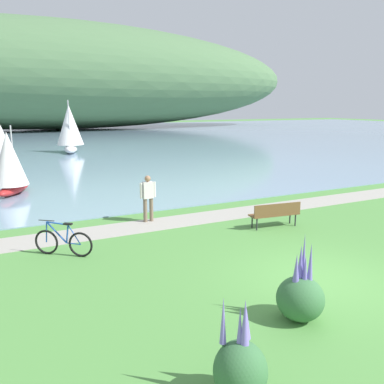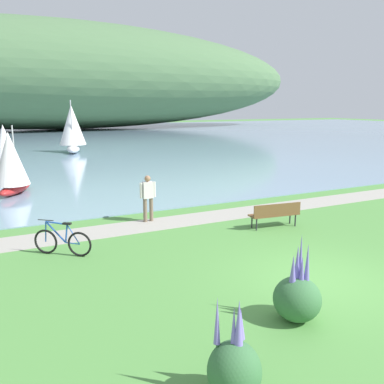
# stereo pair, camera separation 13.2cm
# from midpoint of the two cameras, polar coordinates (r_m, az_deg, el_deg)

# --- Properties ---
(ground_plane) EXTENTS (200.00, 200.00, 0.00)m
(ground_plane) POSITION_cam_midpoint_polar(r_m,az_deg,el_deg) (10.62, 17.88, -11.64)
(ground_plane) COLOR #518E42
(bay_water) EXTENTS (180.00, 80.00, 0.04)m
(bay_water) POSITION_cam_midpoint_polar(r_m,az_deg,el_deg) (55.36, -19.20, 7.06)
(bay_water) COLOR #7A99B2
(bay_water) RESTS_ON ground
(distant_hillside) EXTENTS (93.03, 28.00, 18.46)m
(distant_hillside) POSITION_cam_midpoint_polar(r_m,az_deg,el_deg) (77.32, -17.63, 15.26)
(distant_hillside) COLOR #4C7047
(distant_hillside) RESTS_ON bay_water
(shoreline_path) EXTENTS (60.00, 1.50, 0.01)m
(shoreline_path) POSITION_cam_midpoint_polar(r_m,az_deg,el_deg) (15.38, 1.63, -3.65)
(shoreline_path) COLOR #A39E93
(shoreline_path) RESTS_ON ground
(park_bench_near_camera) EXTENTS (1.84, 0.69, 0.88)m
(park_bench_near_camera) POSITION_cam_midpoint_polar(r_m,az_deg,el_deg) (14.36, 11.86, -2.91)
(park_bench_near_camera) COLOR brown
(park_bench_near_camera) RESTS_ON ground
(bicycle_leaning_near_bench) EXTENTS (1.42, 1.15, 1.01)m
(bicycle_leaning_near_bench) POSITION_cam_midpoint_polar(r_m,az_deg,el_deg) (12.10, -17.43, -6.65)
(bicycle_leaning_near_bench) COLOR black
(bicycle_leaning_near_bench) RESTS_ON ground
(person_at_shoreline) EXTENTS (0.61, 0.23, 1.71)m
(person_at_shoreline) POSITION_cam_midpoint_polar(r_m,az_deg,el_deg) (14.76, -5.95, -0.48)
(person_at_shoreline) COLOR #72604C
(person_at_shoreline) RESTS_ON ground
(echium_bush_closest_to_camera) EXTENTS (0.94, 0.94, 1.75)m
(echium_bush_closest_to_camera) POSITION_cam_midpoint_polar(r_m,az_deg,el_deg) (8.49, 14.98, -14.04)
(echium_bush_closest_to_camera) COLOR #386B3D
(echium_bush_closest_to_camera) RESTS_ON ground
(echium_bush_beside_closest) EXTENTS (0.79, 0.79, 1.56)m
(echium_bush_beside_closest) POSITION_cam_midpoint_polar(r_m,az_deg,el_deg) (6.34, 6.60, -23.37)
(echium_bush_beside_closest) COLOR #386B3D
(echium_bush_beside_closest) RESTS_ON ground
(sailboat_nearest_to_shore) EXTENTS (2.37, 2.75, 3.26)m
(sailboat_nearest_to_shore) POSITION_cam_midpoint_polar(r_m,az_deg,el_deg) (28.02, -24.71, 5.63)
(sailboat_nearest_to_shore) COLOR navy
(sailboat_nearest_to_shore) RESTS_ON bay_water
(sailboat_mid_bay) EXTENTS (2.76, 4.06, 4.60)m
(sailboat_mid_bay) POSITION_cam_midpoint_polar(r_m,az_deg,el_deg) (38.24, -16.36, 8.61)
(sailboat_mid_bay) COLOR white
(sailboat_mid_bay) RESTS_ON bay_water
(sailboat_toward_hillside) EXTENTS (2.21, 2.78, 3.22)m
(sailboat_toward_hillside) POSITION_cam_midpoint_polar(r_m,az_deg,el_deg) (20.75, -23.91, 3.78)
(sailboat_toward_hillside) COLOR #B22323
(sailboat_toward_hillside) RESTS_ON bay_water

